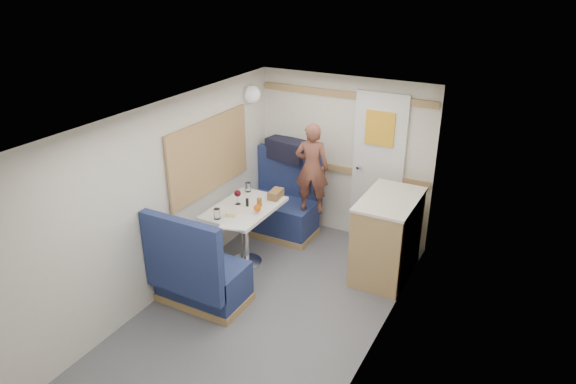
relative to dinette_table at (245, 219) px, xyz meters
The scene contains 26 objects.
floor 1.32m from the dinette_table, 56.98° to the right, with size 4.50×4.50×0.00m, color #515156.
ceiling 1.87m from the dinette_table, 56.98° to the right, with size 4.50×4.50×0.00m, color silver.
wall_back 1.47m from the dinette_table, 62.53° to the left, with size 2.20×0.02×2.00m, color silver.
wall_left 1.18m from the dinette_table, 114.23° to the right, with size 0.02×4.50×2.00m, color silver.
wall_right 2.06m from the dinette_table, 29.74° to the right, with size 0.02×4.50×2.00m, color silver.
oak_trim_low 1.42m from the dinette_table, 62.15° to the left, with size 2.15×0.02×0.08m, color olive.
oak_trim_high 1.85m from the dinette_table, 62.15° to the left, with size 2.15×0.02×0.08m, color olive.
side_window 0.81m from the dinette_table, behind, with size 0.04×1.30×0.72m, color #A8B599.
rear_door 1.69m from the dinette_table, 47.92° to the left, with size 0.62×0.12×1.86m.
dinette_table is the anchor object (origin of this frame).
bench_far 0.90m from the dinette_table, 90.00° to the left, with size 0.90×0.59×1.05m.
bench_near 0.90m from the dinette_table, 90.00° to the right, with size 0.90×0.59×1.05m.
ledge 1.16m from the dinette_table, 90.00° to the left, with size 0.90×0.14×0.04m, color olive.
dome_light 1.51m from the dinette_table, 114.65° to the left, with size 0.20×0.20×0.20m, color white.
galley_counter 1.57m from the dinette_table, 20.54° to the left, with size 0.57×0.92×0.92m.
person 0.99m from the dinette_table, 60.15° to the left, with size 0.39×0.26×1.08m, color brown.
duffel_bag 1.21m from the dinette_table, 92.64° to the left, with size 0.54×0.26×0.26m, color black.
tray 0.42m from the dinette_table, 72.24° to the right, with size 0.25×0.33×0.02m, color white.
orange_fruit 0.30m from the dinette_table, 16.44° to the right, with size 0.08×0.08×0.08m, color #DE6309.
cheese_block 0.34m from the dinette_table, 86.08° to the right, with size 0.11×0.07×0.04m, color #D4C57B.
wine_glass 0.29m from the dinette_table, 165.08° to the left, with size 0.08×0.08×0.17m.
tumbler_left 0.44m from the dinette_table, 104.26° to the right, with size 0.07×0.07×0.11m, color white.
tumbler_mid 0.47m from the dinette_table, 116.14° to the left, with size 0.07×0.07×0.11m, color silver.
beer_glass 0.26m from the dinette_table, 35.24° to the left, with size 0.06×0.06×0.09m, color #924C15.
pepper_grinder 0.20m from the dinette_table, 59.88° to the left, with size 0.03×0.03×0.09m, color black.
bread_loaf 0.46m from the dinette_table, 63.27° to the left, with size 0.12×0.22×0.09m, color #8D613B.
Camera 1 is at (2.15, -3.26, 3.17)m, focal length 32.00 mm.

